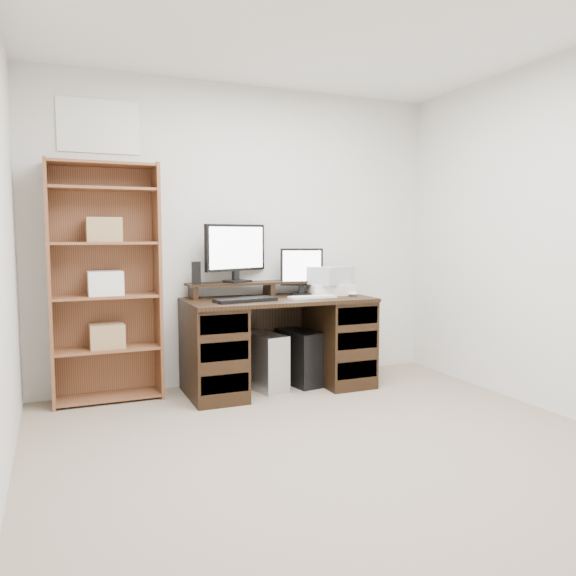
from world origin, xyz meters
TOP-DOWN VIEW (x-y plane):
  - room at (-0.00, 0.00)m, footprint 3.54×4.04m
  - desk at (0.17, 1.64)m, footprint 1.50×0.70m
  - riser_shelf at (0.17, 1.85)m, footprint 1.40×0.22m
  - monitor_wide at (-0.12, 1.87)m, footprint 0.57×0.26m
  - monitor_small at (0.44, 1.78)m, footprint 0.36×0.18m
  - speaker at (-0.46, 1.81)m, footprint 0.08×0.08m
  - keyboard_black at (-0.15, 1.51)m, footprint 0.51×0.24m
  - keyboard_white at (0.43, 1.53)m, footprint 0.39×0.13m
  - mouse at (0.81, 1.54)m, footprint 0.10×0.09m
  - printer at (0.68, 1.71)m, footprint 0.41×0.33m
  - basket at (0.68, 1.71)m, footprint 0.42×0.37m
  - tower_silver at (0.07, 1.68)m, footprint 0.29×0.49m
  - tower_black at (0.38, 1.71)m, footprint 0.27×0.48m
  - bookshelf at (-1.15, 1.86)m, footprint 0.80×0.30m

SIDE VIEW (x-z plane):
  - tower_black at x=0.38m, z-range 0.00..0.46m
  - tower_silver at x=0.07m, z-range 0.00..0.46m
  - desk at x=0.17m, z-range 0.01..0.76m
  - keyboard_white at x=0.43m, z-range 0.75..0.77m
  - keyboard_black at x=-0.15m, z-range 0.75..0.78m
  - mouse at x=0.81m, z-range 0.75..0.79m
  - printer at x=0.68m, z-range 0.75..0.84m
  - riser_shelf at x=0.17m, z-range 0.78..0.90m
  - basket at x=0.68m, z-range 0.84..0.99m
  - bookshelf at x=-1.15m, z-range 0.02..1.82m
  - speaker at x=-0.46m, z-range 0.87..1.05m
  - monitor_small at x=0.44m, z-range 0.77..1.16m
  - monitor_wide at x=-0.12m, z-range 0.90..1.38m
  - room at x=0.00m, z-range -0.02..2.52m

